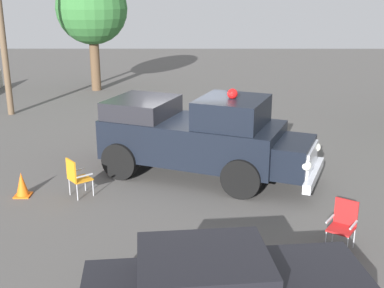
% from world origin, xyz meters
% --- Properties ---
extents(ground_plane, '(60.00, 60.00, 0.00)m').
position_xyz_m(ground_plane, '(0.00, 0.00, 0.00)').
color(ground_plane, '#514F4C').
extents(vintage_fire_truck, '(4.27, 6.33, 2.59)m').
position_xyz_m(vintage_fire_truck, '(-0.60, -0.44, 1.20)').
color(vintage_fire_truck, black).
rests_on(vintage_fire_truck, ground).
extents(lawn_chair_near_truck, '(0.69, 0.69, 1.02)m').
position_xyz_m(lawn_chair_near_truck, '(2.35, 1.86, 0.59)').
color(lawn_chair_near_truck, '#B7BABF').
rests_on(lawn_chair_near_truck, ground).
extents(lawn_chair_by_car, '(0.69, 0.69, 1.02)m').
position_xyz_m(lawn_chair_by_car, '(-2.07, 2.71, 0.59)').
color(lawn_chair_by_car, '#B7BABF').
rests_on(lawn_chair_by_car, ground).
extents(lawn_chair_spare, '(0.68, 0.68, 1.02)m').
position_xyz_m(lawn_chair_spare, '(-4.62, -3.31, 0.59)').
color(lawn_chair_spare, '#B7BABF').
rests_on(lawn_chair_spare, ground).
extents(spectator_seated, '(0.65, 0.63, 1.29)m').
position_xyz_m(spectator_seated, '(2.25, 1.77, 0.70)').
color(spectator_seated, '#383842').
rests_on(spectator_seated, ground).
extents(spectator_standing, '(0.44, 0.60, 1.68)m').
position_xyz_m(spectator_standing, '(1.36, 2.43, 0.96)').
color(spectator_standing, '#2D334C').
rests_on(spectator_standing, ground).
extents(oak_tree_right, '(3.55, 3.55, 5.91)m').
position_xyz_m(oak_tree_right, '(11.71, 4.80, 4.09)').
color(oak_tree_right, brown).
rests_on(oak_tree_right, ground).
extents(utility_pole, '(1.56, 0.90, 7.32)m').
position_xyz_m(utility_pole, '(6.55, 7.45, 3.80)').
color(utility_pole, brown).
rests_on(utility_pole, ground).
extents(traffic_cone, '(0.40, 0.40, 0.64)m').
position_xyz_m(traffic_cone, '(-2.02, 4.13, 0.31)').
color(traffic_cone, orange).
rests_on(traffic_cone, ground).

